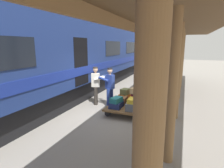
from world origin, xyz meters
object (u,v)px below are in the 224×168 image
at_px(luggage_cart, 128,105).
at_px(porter_in_overalls, 110,86).
at_px(suitcase_navy_fabric, 116,105).
at_px(suitcase_maroon_trunk, 137,96).
at_px(suitcase_tan_vintage, 137,91).
at_px(porter_by_door, 96,84).
at_px(baggage_tug, 155,72).
at_px(train_car, 53,58).
at_px(suitcase_olive_duffel, 125,92).
at_px(suitcase_black_hardshell, 136,102).
at_px(suitcase_yellow_case, 133,101).
at_px(suitcase_red_plastic, 140,95).
at_px(suitcase_brown_leather, 121,100).
at_px(suitcase_teal_softside, 116,100).
at_px(suitcase_burgundy_valise, 140,99).
at_px(suitcase_slate_roller, 133,106).
at_px(suitcase_orange_carryall, 125,97).

bearing_deg(luggage_cart, porter_in_overalls, -16.01).
distance_m(suitcase_navy_fabric, suitcase_maroon_trunk, 0.92).
height_order(suitcase_tan_vintage, porter_by_door, porter_by_door).
relative_size(suitcase_maroon_trunk, baggage_tug, 0.25).
relative_size(luggage_cart, suitcase_maroon_trunk, 4.53).
xyz_separation_m(train_car, suitcase_olive_duffel, (-3.31, -0.54, -1.38)).
relative_size(suitcase_black_hardshell, suitcase_yellow_case, 0.94).
distance_m(train_car, suitcase_maroon_trunk, 4.19).
relative_size(porter_by_door, baggage_tug, 0.94).
bearing_deg(luggage_cart, suitcase_yellow_case, 121.56).
relative_size(suitcase_red_plastic, suitcase_olive_duffel, 1.04).
bearing_deg(suitcase_navy_fabric, train_car, -9.15).
distance_m(suitcase_brown_leather, suitcase_olive_duffel, 0.57).
bearing_deg(luggage_cart, suitcase_teal_softside, 60.41).
xyz_separation_m(suitcase_tan_vintage, porter_by_door, (1.96, -0.37, 0.03)).
xyz_separation_m(train_car, suitcase_tan_vintage, (-3.95, -0.02, -1.16)).
distance_m(train_car, suitcase_teal_softside, 3.64).
xyz_separation_m(suitcase_red_plastic, suitcase_yellow_case, (0.03, 1.06, 0.06)).
distance_m(suitcase_tan_vintage, porter_in_overalls, 1.30).
height_order(suitcase_burgundy_valise, suitcase_slate_roller, suitcase_slate_roller).
height_order(suitcase_olive_duffel, suitcase_maroon_trunk, suitcase_olive_duffel).
height_order(suitcase_red_plastic, baggage_tug, baggage_tug).
xyz_separation_m(suitcase_black_hardshell, suitcase_slate_roller, (-0.00, 0.55, 0.00)).
height_order(suitcase_brown_leather, suitcase_maroon_trunk, suitcase_maroon_trunk).
xyz_separation_m(suitcase_teal_softside, porter_by_door, (1.31, -0.93, 0.32)).
bearing_deg(train_car, suitcase_navy_fabric, 170.85).
bearing_deg(suitcase_orange_carryall, suitcase_teal_softside, 90.26).
height_order(suitcase_brown_leather, porter_by_door, porter_by_door).
xyz_separation_m(suitcase_black_hardshell, suitcase_teal_softside, (0.65, 0.57, 0.18)).
distance_m(luggage_cart, baggage_tug, 7.14).
bearing_deg(suitcase_burgundy_valise, luggage_cart, 59.43).
bearing_deg(porter_in_overalls, luggage_cart, 163.99).
bearing_deg(suitcase_burgundy_valise, suitcase_brown_leather, 40.24).
relative_size(suitcase_brown_leather, suitcase_orange_carryall, 0.92).
relative_size(luggage_cart, suitcase_navy_fabric, 3.60).
relative_size(suitcase_slate_roller, baggage_tug, 0.35).
distance_m(suitcase_black_hardshell, suitcase_tan_vintage, 0.47).
distance_m(train_car, suitcase_burgundy_valise, 4.32).
bearing_deg(suitcase_maroon_trunk, suitcase_navy_fabric, 40.54).
relative_size(suitcase_tan_vintage, suitcase_teal_softside, 0.89).
distance_m(suitcase_navy_fabric, suitcase_olive_duffel, 1.10).
relative_size(train_car, suitcase_orange_carryall, 43.63).
bearing_deg(suitcase_red_plastic, suitcase_burgundy_valise, -45.27).
relative_size(suitcase_maroon_trunk, porter_in_overalls, 0.26).
bearing_deg(suitcase_red_plastic, suitcase_olive_duffel, -0.27).
distance_m(suitcase_red_plastic, suitcase_yellow_case, 1.06).
relative_size(suitcase_burgundy_valise, suitcase_yellow_case, 1.14).
xyz_separation_m(suitcase_burgundy_valise, suitcase_maroon_trunk, (-0.01, 0.54, 0.28)).
relative_size(suitcase_burgundy_valise, suitcase_olive_duffel, 1.45).
distance_m(suitcase_yellow_case, suitcase_teal_softside, 0.66).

